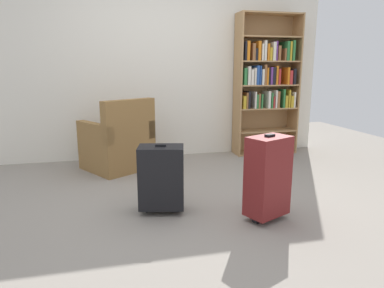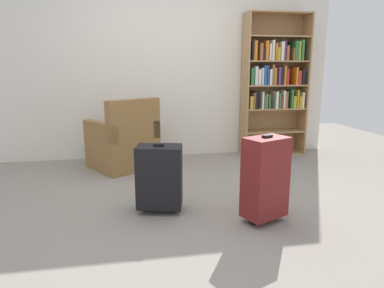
% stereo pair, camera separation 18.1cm
% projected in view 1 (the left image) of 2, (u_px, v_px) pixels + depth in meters
% --- Properties ---
extents(ground_plane, '(8.32, 8.32, 0.00)m').
position_uv_depth(ground_plane, '(192.00, 200.00, 3.39)').
color(ground_plane, gray).
extents(back_wall, '(4.75, 0.10, 2.60)m').
position_uv_depth(back_wall, '(161.00, 65.00, 4.89)').
color(back_wall, silver).
rests_on(back_wall, ground).
extents(bookshelf, '(0.92, 0.32, 2.01)m').
position_uv_depth(bookshelf, '(266.00, 81.00, 5.07)').
color(bookshelf, '#A87F51').
rests_on(bookshelf, ground).
extents(armchair, '(0.96, 0.96, 0.90)m').
position_uv_depth(armchair, '(119.00, 145.00, 4.38)').
color(armchair, olive).
rests_on(armchair, ground).
extents(mug, '(0.12, 0.08, 0.10)m').
position_uv_depth(mug, '(157.00, 161.00, 4.63)').
color(mug, '#1959A5').
rests_on(mug, ground).
extents(suitcase_dark_red, '(0.41, 0.35, 0.74)m').
position_uv_depth(suitcase_dark_red, '(268.00, 176.00, 2.89)').
color(suitcase_dark_red, maroon).
rests_on(suitcase_dark_red, ground).
extents(suitcase_black, '(0.44, 0.33, 0.62)m').
position_uv_depth(suitcase_black, '(161.00, 177.00, 3.06)').
color(suitcase_black, black).
rests_on(suitcase_black, ground).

